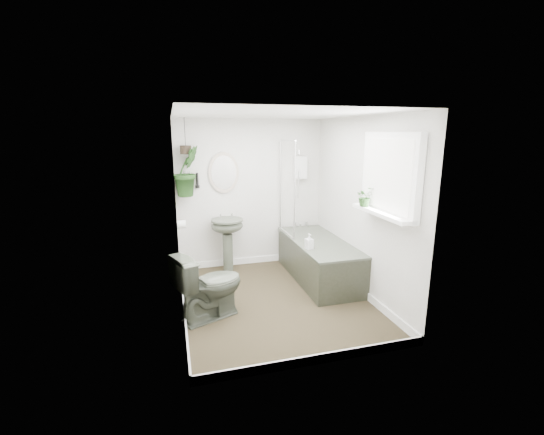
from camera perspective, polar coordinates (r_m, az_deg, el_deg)
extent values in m
cube|color=black|center=(4.80, 0.49, -12.82)|extent=(2.30, 2.80, 0.02)
cube|color=white|center=(4.32, 0.56, 16.05)|extent=(2.30, 2.80, 0.02)
cube|color=silver|center=(5.76, -3.38, 3.74)|extent=(2.30, 0.02, 2.30)
cube|color=silver|center=(3.13, 7.72, -4.52)|extent=(2.30, 0.02, 2.30)
cube|color=silver|center=(4.25, -14.69, -0.10)|extent=(0.02, 2.80, 2.30)
cube|color=silver|center=(4.86, 13.79, 1.60)|extent=(0.02, 2.80, 2.30)
cube|color=white|center=(4.77, 0.49, -12.18)|extent=(2.30, 2.80, 0.10)
cube|color=white|center=(5.86, 4.46, 7.83)|extent=(0.20, 0.10, 0.35)
ellipsoid|color=#BFAD9A|center=(5.60, -7.58, 6.99)|extent=(0.46, 0.03, 0.62)
cylinder|color=black|center=(5.56, -11.63, 5.75)|extent=(0.04, 0.04, 0.22)
cylinder|color=white|center=(4.99, -14.01, -1.06)|extent=(0.11, 0.11, 0.11)
cube|color=white|center=(4.16, 18.03, 6.40)|extent=(0.08, 1.00, 0.90)
cube|color=white|center=(4.18, 16.82, 0.69)|extent=(0.18, 1.00, 0.04)
cube|color=white|center=(4.13, 17.51, 6.40)|extent=(0.01, 0.86, 0.76)
imported|color=#444A3D|center=(4.28, -9.80, -10.39)|extent=(0.89, 0.71, 0.80)
imported|color=black|center=(4.39, 14.37, 3.21)|extent=(0.23, 0.21, 0.23)
imported|color=black|center=(5.42, -13.21, 7.10)|extent=(0.51, 0.49, 0.73)
imported|color=#372E2C|center=(4.86, 5.86, -3.75)|extent=(0.10, 0.11, 0.20)
cylinder|color=black|center=(5.40, -13.38, 10.30)|extent=(0.16, 0.16, 0.12)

